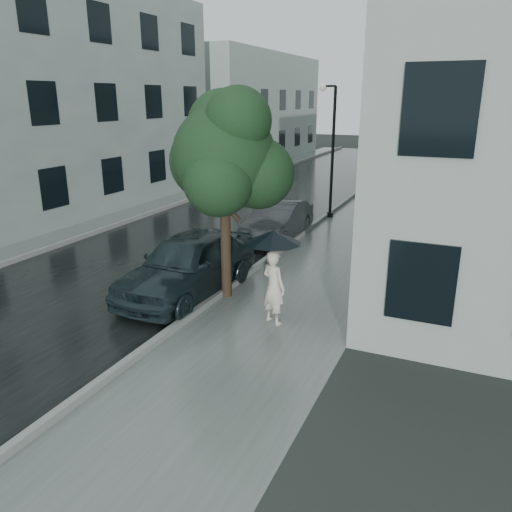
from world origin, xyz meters
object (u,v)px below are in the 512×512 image
at_px(car_near, 188,263).
at_px(car_far, 278,221).
at_px(pedestrian, 274,287).
at_px(street_tree, 226,155).
at_px(lamp_post, 330,143).

xyz_separation_m(car_near, car_far, (0.21, 5.67, -0.13)).
bearing_deg(pedestrian, street_tree, -8.37).
relative_size(pedestrian, car_far, 0.42).
xyz_separation_m(street_tree, car_near, (-0.96, -0.31, -2.72)).
bearing_deg(car_far, car_near, -93.33).
distance_m(lamp_post, car_near, 10.06).
bearing_deg(lamp_post, car_near, -86.03).
bearing_deg(pedestrian, lamp_post, -55.38).
relative_size(lamp_post, car_near, 1.15).
bearing_deg(car_far, lamp_post, 80.46).
relative_size(street_tree, car_near, 1.09).
xyz_separation_m(pedestrian, street_tree, (-1.67, 1.10, 2.66)).
height_order(street_tree, lamp_post, lamp_post).
relative_size(car_near, car_far, 1.15).
bearing_deg(street_tree, lamp_post, 90.89).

